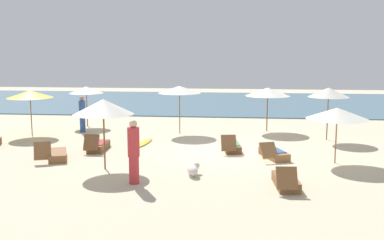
# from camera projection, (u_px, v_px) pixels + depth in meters

# --- Properties ---
(ground_plane) EXTENTS (60.00, 60.00, 0.00)m
(ground_plane) POSITION_uv_depth(u_px,v_px,m) (224.00, 152.00, 17.01)
(ground_plane) COLOR beige
(ocean_water) EXTENTS (48.00, 16.00, 0.06)m
(ocean_water) POSITION_uv_depth(u_px,v_px,m) (231.00, 102.00, 33.71)
(ocean_water) COLOR #476B7F
(ocean_water) RESTS_ON ground_plane
(umbrella_1) EXTENTS (2.08, 2.08, 2.11)m
(umbrella_1) POSITION_uv_depth(u_px,v_px,m) (30.00, 94.00, 20.16)
(umbrella_1) COLOR brown
(umbrella_1) RESTS_ON ground_plane
(umbrella_2) EXTENTS (1.99, 1.99, 2.33)m
(umbrella_2) POSITION_uv_depth(u_px,v_px,m) (103.00, 107.00, 14.24)
(umbrella_2) COLOR brown
(umbrella_2) RESTS_ON ground_plane
(umbrella_3) EXTENTS (1.77, 1.77, 2.32)m
(umbrella_3) POSITION_uv_depth(u_px,v_px,m) (329.00, 92.00, 19.05)
(umbrella_3) COLOR brown
(umbrella_3) RESTS_ON ground_plane
(umbrella_4) EXTENTS (1.76, 1.76, 2.09)m
(umbrella_4) POSITION_uv_depth(u_px,v_px,m) (86.00, 90.00, 22.68)
(umbrella_4) COLOR olive
(umbrella_4) RESTS_ON ground_plane
(umbrella_5) EXTENTS (2.11, 2.11, 1.96)m
(umbrella_5) POSITION_uv_depth(u_px,v_px,m) (337.00, 113.00, 15.03)
(umbrella_5) COLOR olive
(umbrella_5) RESTS_ON ground_plane
(umbrella_6) EXTENTS (2.17, 2.17, 2.14)m
(umbrella_6) POSITION_uv_depth(u_px,v_px,m) (268.00, 92.00, 21.24)
(umbrella_6) COLOR brown
(umbrella_6) RESTS_ON ground_plane
(umbrella_7) EXTENTS (2.02, 2.02, 2.27)m
(umbrella_7) POSITION_uv_depth(u_px,v_px,m) (180.00, 90.00, 20.64)
(umbrella_7) COLOR brown
(umbrella_7) RESTS_ON ground_plane
(lounger_0) EXTENTS (0.82, 1.71, 0.74)m
(lounger_0) POSITION_uv_depth(u_px,v_px,m) (231.00, 146.00, 17.19)
(lounger_0) COLOR brown
(lounger_0) RESTS_ON ground_plane
(lounger_1) EXTENTS (0.72, 1.67, 0.75)m
(lounger_1) POSITION_uv_depth(u_px,v_px,m) (286.00, 181.00, 12.53)
(lounger_1) COLOR brown
(lounger_1) RESTS_ON ground_plane
(lounger_2) EXTENTS (0.70, 1.67, 0.74)m
(lounger_2) POSITION_uv_depth(u_px,v_px,m) (98.00, 146.00, 17.29)
(lounger_2) COLOR brown
(lounger_2) RESTS_ON ground_plane
(lounger_3) EXTENTS (1.15, 1.73, 0.75)m
(lounger_3) POSITION_uv_depth(u_px,v_px,m) (56.00, 155.00, 15.79)
(lounger_3) COLOR brown
(lounger_3) RESTS_ON ground_plane
(lounger_5) EXTENTS (1.14, 1.79, 0.69)m
(lounger_5) POSITION_uv_depth(u_px,v_px,m) (273.00, 154.00, 15.96)
(lounger_5) COLOR olive
(lounger_5) RESTS_ON ground_plane
(person_2) EXTENTS (0.48, 0.48, 1.91)m
(person_2) POSITION_uv_depth(u_px,v_px,m) (134.00, 151.00, 12.76)
(person_2) COLOR #BF3338
(person_2) RESTS_ON ground_plane
(person_3) EXTENTS (0.44, 0.44, 1.75)m
(person_3) POSITION_uv_depth(u_px,v_px,m) (82.00, 114.00, 21.11)
(person_3) COLOR #2D4C8C
(person_3) RESTS_ON ground_plane
(dog) EXTENTS (0.50, 0.80, 0.36)m
(dog) POSITION_uv_depth(u_px,v_px,m) (193.00, 170.00, 13.70)
(dog) COLOR silver
(dog) RESTS_ON ground_plane
(surfboard) EXTENTS (0.63, 2.09, 0.07)m
(surfboard) POSITION_uv_depth(u_px,v_px,m) (143.00, 143.00, 18.56)
(surfboard) COLOR gold
(surfboard) RESTS_ON ground_plane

